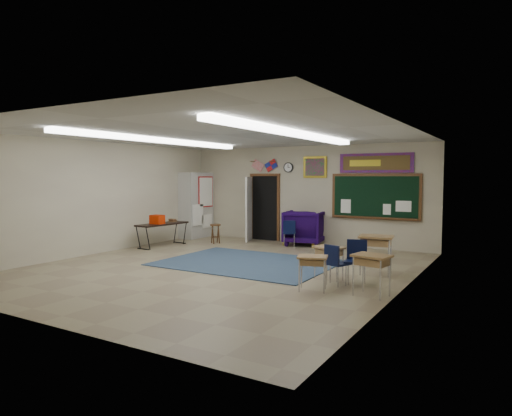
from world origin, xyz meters
The scene contains 25 objects.
floor centered at (0.00, 0.00, 0.00)m, with size 9.00×9.00×0.00m, color gray.
back_wall centered at (0.00, 4.50, 1.50)m, with size 8.00×0.04×3.00m, color beige.
front_wall centered at (0.00, -4.50, 1.50)m, with size 8.00×0.04×3.00m, color beige.
left_wall centered at (-4.00, 0.00, 1.50)m, with size 0.04×9.00×3.00m, color beige.
right_wall centered at (4.00, 0.00, 1.50)m, with size 0.04×9.00×3.00m, color beige.
ceiling centered at (0.00, 0.00, 3.00)m, with size 8.00×9.00×0.04m, color beige.
area_rug centered at (0.20, 0.80, 0.01)m, with size 4.00×3.00×0.02m, color #2D4156.
fluorescent_strips centered at (0.00, 0.00, 2.94)m, with size 3.86×6.00×0.10m, color white, non-canonical shape.
doorway centered at (-1.50, 4.35, 1.06)m, with size 1.10×0.89×2.16m.
chalkboard centered at (2.20, 4.46, 1.46)m, with size 2.55×0.14×1.30m.
bulletin_board centered at (2.20, 4.47, 2.45)m, with size 2.10×0.05×0.55m.
framed_art_print centered at (0.35, 4.47, 2.35)m, with size 0.75×0.05×0.65m.
wall_clock centered at (-0.55, 4.47, 2.35)m, with size 0.32×0.05×0.32m.
wall_flags centered at (-1.40, 4.44, 2.48)m, with size 1.16×0.06×0.70m, color red, non-canonical shape.
storage_cabinet centered at (-3.71, 3.85, 1.10)m, with size 0.59×1.25×2.20m.
wingback_armchair centered at (0.17, 4.15, 0.52)m, with size 1.12×1.15×1.05m, color #160534.
student_chair_reading centered at (-0.07, 3.58, 0.40)m, with size 0.40×0.40×0.79m, color black, non-canonical shape.
student_chair_desk_a centered at (2.83, -0.20, 0.39)m, with size 0.39×0.39×0.78m, color black, non-canonical shape.
student_chair_desk_b centered at (3.13, -0.02, 0.43)m, with size 0.43×0.43×0.85m, color black, non-canonical shape.
student_desk_front_left centered at (2.51, 0.15, 0.37)m, with size 0.68×0.62×0.67m.
student_desk_front_right centered at (3.20, 1.11, 0.46)m, with size 0.76×0.61×0.83m.
student_desk_back_left centered at (2.60, -0.85, 0.36)m, with size 0.63×0.54×0.64m.
student_desk_back_right centered at (3.63, -0.68, 0.41)m, with size 0.68×0.56×0.73m.
folding_table centered at (-3.34, 1.73, 0.38)m, with size 0.68×1.70×0.95m.
wooden_stool centered at (-2.34, 3.03, 0.31)m, with size 0.34×0.34×0.59m.
Camera 1 is at (5.87, -8.39, 2.08)m, focal length 32.00 mm.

